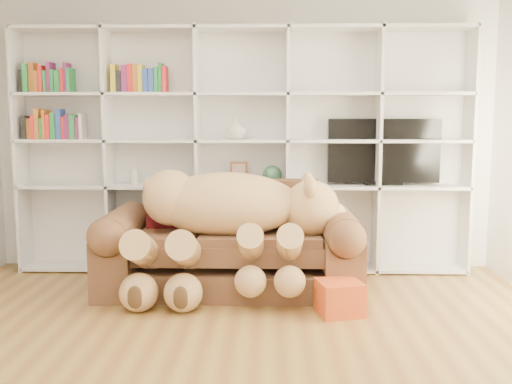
{
  "coord_description": "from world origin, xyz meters",
  "views": [
    {
      "loc": [
        0.27,
        -3.29,
        1.52
      ],
      "look_at": [
        0.15,
        1.63,
        0.88
      ],
      "focal_mm": 40.0,
      "sensor_mm": 36.0,
      "label": 1
    }
  ],
  "objects_px": {
    "sofa": "(231,250)",
    "gift_box": "(339,298)",
    "teddy_bear": "(227,218)",
    "tv": "(383,152)"
  },
  "relations": [
    {
      "from": "sofa",
      "to": "tv",
      "type": "relative_size",
      "value": 2.05
    },
    {
      "from": "sofa",
      "to": "tv",
      "type": "xyz_separation_m",
      "value": [
        1.47,
        0.69,
        0.83
      ]
    },
    {
      "from": "teddy_bear",
      "to": "sofa",
      "type": "bearing_deg",
      "value": 82.04
    },
    {
      "from": "gift_box",
      "to": "tv",
      "type": "distance_m",
      "value": 1.8
    },
    {
      "from": "sofa",
      "to": "tv",
      "type": "bearing_deg",
      "value": 25.17
    },
    {
      "from": "sofa",
      "to": "gift_box",
      "type": "relative_size",
      "value": 6.87
    },
    {
      "from": "sofa",
      "to": "tv",
      "type": "distance_m",
      "value": 1.82
    },
    {
      "from": "teddy_bear",
      "to": "tv",
      "type": "distance_m",
      "value": 1.79
    },
    {
      "from": "gift_box",
      "to": "teddy_bear",
      "type": "bearing_deg",
      "value": 152.97
    },
    {
      "from": "teddy_bear",
      "to": "gift_box",
      "type": "distance_m",
      "value": 1.16
    }
  ]
}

